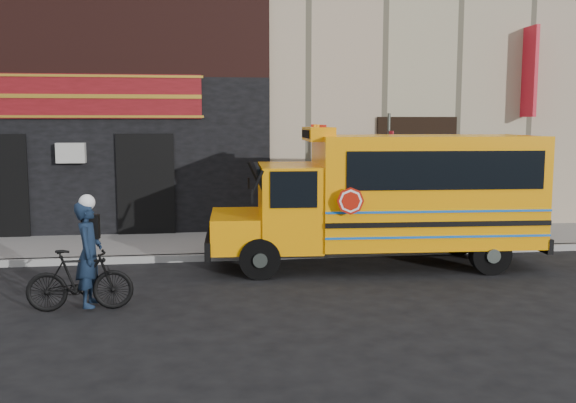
# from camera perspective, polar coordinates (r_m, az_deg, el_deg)

# --- Properties ---
(ground) EXTENTS (120.00, 120.00, 0.00)m
(ground) POSITION_cam_1_polar(r_m,az_deg,el_deg) (11.84, 1.26, -7.73)
(ground) COLOR black
(ground) RESTS_ON ground
(curb) EXTENTS (40.00, 0.20, 0.15)m
(curb) POSITION_cam_1_polar(r_m,az_deg,el_deg) (14.33, -0.38, -4.78)
(curb) COLOR gray
(curb) RESTS_ON ground
(sidewalk) EXTENTS (40.00, 3.00, 0.15)m
(sidewalk) POSITION_cam_1_polar(r_m,az_deg,el_deg) (15.79, -1.09, -3.66)
(sidewalk) COLOR slate
(sidewalk) RESTS_ON ground
(building) EXTENTS (20.00, 10.70, 12.00)m
(building) POSITION_cam_1_polar(r_m,az_deg,el_deg) (22.04, -3.25, 15.22)
(building) COLOR tan
(building) RESTS_ON sidewalk
(school_bus) EXTENTS (7.00, 2.52, 2.92)m
(school_bus) POSITION_cam_1_polar(r_m,az_deg,el_deg) (13.60, 9.27, 0.60)
(school_bus) COLOR black
(school_bus) RESTS_ON ground
(sign_pole) EXTENTS (0.08, 0.28, 3.22)m
(sign_pole) POSITION_cam_1_polar(r_m,az_deg,el_deg) (15.12, 8.90, 2.27)
(sign_pole) COLOR #383F3B
(sign_pole) RESTS_ON ground
(bicycle) EXTENTS (1.69, 0.52, 1.01)m
(bicycle) POSITION_cam_1_polar(r_m,az_deg,el_deg) (10.91, -18.02, -6.66)
(bicycle) COLOR black
(bicycle) RESTS_ON ground
(cyclist) EXTENTS (0.44, 0.65, 1.72)m
(cyclist) POSITION_cam_1_polar(r_m,az_deg,el_deg) (10.90, -17.27, -4.72)
(cyclist) COLOR #111E33
(cyclist) RESTS_ON ground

